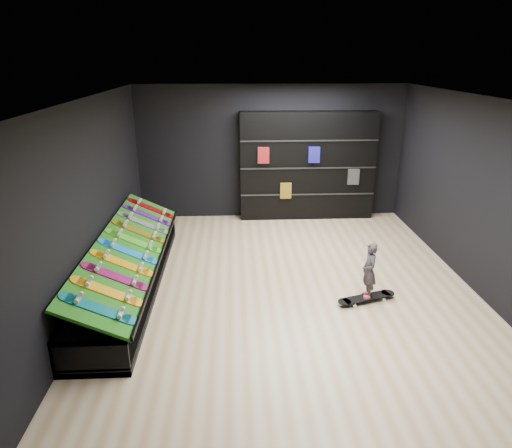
{
  "coord_description": "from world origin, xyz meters",
  "views": [
    {
      "loc": [
        -0.85,
        -6.73,
        3.58
      ],
      "look_at": [
        -0.5,
        0.2,
        1.0
      ],
      "focal_mm": 32.0,
      "sensor_mm": 36.0,
      "label": 1
    }
  ],
  "objects_px": {
    "back_shelving": "(307,166)",
    "floor_skateboard": "(366,299)",
    "display_rack": "(130,274)",
    "child": "(368,281)"
  },
  "relations": [
    {
      "from": "display_rack",
      "to": "back_shelving",
      "type": "bearing_deg",
      "value": 44.56
    },
    {
      "from": "floor_skateboard",
      "to": "child",
      "type": "relative_size",
      "value": 1.85
    },
    {
      "from": "floor_skateboard",
      "to": "display_rack",
      "type": "bearing_deg",
      "value": 152.52
    },
    {
      "from": "back_shelving",
      "to": "floor_skateboard",
      "type": "distance_m",
      "value": 4.15
    },
    {
      "from": "display_rack",
      "to": "child",
      "type": "height_order",
      "value": "child"
    },
    {
      "from": "display_rack",
      "to": "back_shelving",
      "type": "xyz_separation_m",
      "value": [
        3.37,
        3.32,
        0.97
      ]
    },
    {
      "from": "child",
      "to": "display_rack",
      "type": "bearing_deg",
      "value": -101.3
    },
    {
      "from": "display_rack",
      "to": "floor_skateboard",
      "type": "distance_m",
      "value": 3.77
    },
    {
      "from": "back_shelving",
      "to": "floor_skateboard",
      "type": "xyz_separation_m",
      "value": [
        0.34,
        -3.96,
        -1.17
      ]
    },
    {
      "from": "display_rack",
      "to": "floor_skateboard",
      "type": "height_order",
      "value": "display_rack"
    }
  ]
}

